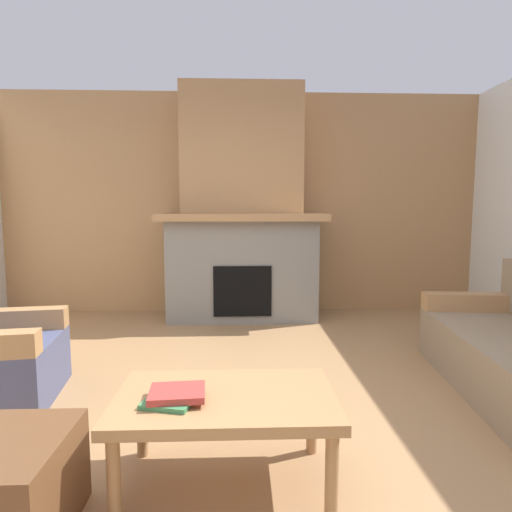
{
  "coord_description": "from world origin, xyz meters",
  "views": [
    {
      "loc": [
        -0.02,
        -2.32,
        1.26
      ],
      "look_at": [
        0.11,
        1.08,
        0.89
      ],
      "focal_mm": 29.4,
      "sensor_mm": 36.0,
      "label": 1
    }
  ],
  "objects": [
    {
      "name": "fireplace",
      "position": [
        0.0,
        2.62,
        1.16
      ],
      "size": [
        1.9,
        0.82,
        2.7
      ],
      "color": "gray",
      "rests_on": "ground"
    },
    {
      "name": "ground",
      "position": [
        0.0,
        0.0,
        0.0
      ],
      "size": [
        9.0,
        9.0,
        0.0
      ],
      "primitive_type": "plane",
      "color": "#9E754C"
    },
    {
      "name": "wall_back_wood_panel",
      "position": [
        0.0,
        3.0,
        1.35
      ],
      "size": [
        6.0,
        0.12,
        2.7
      ],
      "primitive_type": "cube",
      "color": "#A87A4C",
      "rests_on": "ground"
    },
    {
      "name": "book_stack_near_edge",
      "position": [
        -0.31,
        -0.54,
        0.46
      ],
      "size": [
        0.28,
        0.25,
        0.05
      ],
      "color": "#3D7F4C",
      "rests_on": "coffee_table"
    },
    {
      "name": "coffee_table",
      "position": [
        -0.09,
        -0.48,
        0.38
      ],
      "size": [
        1.0,
        0.6,
        0.43
      ],
      "color": "#A87A4C",
      "rests_on": "ground"
    }
  ]
}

